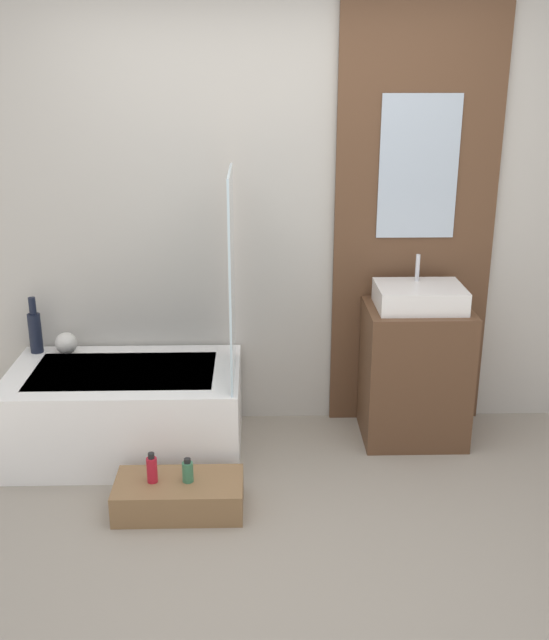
{
  "coord_description": "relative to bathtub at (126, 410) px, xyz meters",
  "views": [
    {
      "loc": [
        -0.11,
        -2.7,
        2.12
      ],
      "look_at": [
        -0.02,
        0.69,
        0.94
      ],
      "focal_mm": 42.0,
      "sensor_mm": 36.0,
      "label": 1
    }
  ],
  "objects": [
    {
      "name": "wall_tiled_back",
      "position": [
        0.85,
        0.43,
        1.05
      ],
      "size": [
        4.2,
        0.06,
        2.6
      ],
      "primitive_type": "cube",
      "color": "#B7B2A8",
      "rests_on": "ground_plane"
    },
    {
      "name": "vanity_cabinet",
      "position": [
        1.66,
        0.13,
        0.15
      ],
      "size": [
        0.59,
        0.47,
        0.8
      ],
      "primitive_type": "cube",
      "color": "brown",
      "rests_on": "ground_plane"
    },
    {
      "name": "sink",
      "position": [
        1.66,
        0.13,
        0.62
      ],
      "size": [
        0.48,
        0.36,
        0.28
      ],
      "color": "white",
      "rests_on": "vanity_cabinet"
    },
    {
      "name": "vase_round_light",
      "position": [
        -0.37,
        0.27,
        0.31
      ],
      "size": [
        0.13,
        0.13,
        0.13
      ],
      "primitive_type": "sphere",
      "color": "silver",
      "rests_on": "bathtub"
    },
    {
      "name": "bottle_soap_secondary",
      "position": [
        0.4,
        -0.62,
        -0.03
      ],
      "size": [
        0.06,
        0.06,
        0.12
      ],
      "color": "#38704C",
      "rests_on": "wooden_step_bench"
    },
    {
      "name": "ground_plane",
      "position": [
        0.85,
        -1.15,
        -0.25
      ],
      "size": [
        12.0,
        12.0,
        0.0
      ],
      "primitive_type": "plane",
      "color": "gray"
    },
    {
      "name": "bottle_soap_primary",
      "position": [
        0.22,
        -0.62,
        -0.02
      ],
      "size": [
        0.05,
        0.05,
        0.16
      ],
      "color": "#B21928",
      "rests_on": "wooden_step_bench"
    },
    {
      "name": "wooden_step_bench",
      "position": [
        0.35,
        -0.62,
        -0.17
      ],
      "size": [
        0.63,
        0.33,
        0.16
      ],
      "primitive_type": "cube",
      "color": "olive",
      "rests_on": "ground_plane"
    },
    {
      "name": "vase_tall_dark",
      "position": [
        -0.56,
        0.3,
        0.38
      ],
      "size": [
        0.07,
        0.07,
        0.34
      ],
      "color": "black",
      "rests_on": "bathtub"
    },
    {
      "name": "bathtub",
      "position": [
        0.0,
        0.0,
        0.0
      ],
      "size": [
        1.29,
        0.77,
        0.49
      ],
      "color": "white",
      "rests_on": "ground_plane"
    },
    {
      "name": "glass_shower_screen",
      "position": [
        0.61,
        -0.08,
        0.8
      ],
      "size": [
        0.01,
        0.58,
        1.11
      ],
      "primitive_type": "cube",
      "color": "silver",
      "rests_on": "bathtub"
    },
    {
      "name": "wall_wood_accent",
      "position": [
        1.66,
        0.38,
        1.07
      ],
      "size": [
        0.92,
        0.04,
        2.6
      ],
      "color": "brown",
      "rests_on": "ground_plane"
    }
  ]
}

